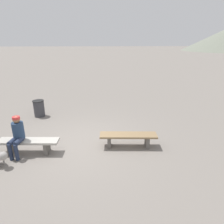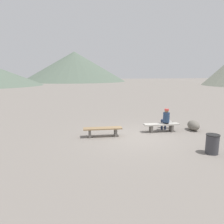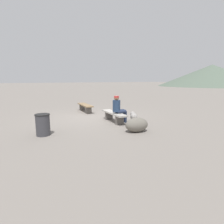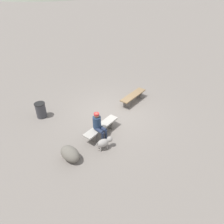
{
  "view_description": "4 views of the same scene",
  "coord_description": "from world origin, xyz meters",
  "px_view_note": "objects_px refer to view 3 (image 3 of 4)",
  "views": [
    {
      "loc": [
        -0.57,
        5.94,
        3.31
      ],
      "look_at": [
        -1.14,
        -0.79,
        0.81
      ],
      "focal_mm": 31.4,
      "sensor_mm": 36.0,
      "label": 1
    },
    {
      "loc": [
        -3.38,
        -9.08,
        3.0
      ],
      "look_at": [
        -0.68,
        2.17,
        0.83
      ],
      "focal_mm": 33.3,
      "sensor_mm": 36.0,
      "label": 2
    },
    {
      "loc": [
        8.48,
        -3.78,
        1.91
      ],
      "look_at": [
        1.5,
        0.37,
        0.46
      ],
      "focal_mm": 29.27,
      "sensor_mm": 36.0,
      "label": 3
    },
    {
      "loc": [
        6.96,
        4.49,
        5.68
      ],
      "look_at": [
        0.66,
        0.43,
        0.63
      ],
      "focal_mm": 32.52,
      "sensor_mm": 36.0,
      "label": 4
    }
  ],
  "objects_px": {
    "seated_person": "(118,107)",
    "dog": "(133,116)",
    "trash_bin": "(43,125)",
    "boulder": "(137,125)",
    "bench_left": "(85,106)",
    "bench_right": "(114,115)"
  },
  "relations": [
    {
      "from": "seated_person",
      "to": "dog",
      "type": "height_order",
      "value": "seated_person"
    },
    {
      "from": "seated_person",
      "to": "trash_bin",
      "type": "relative_size",
      "value": 1.62
    },
    {
      "from": "seated_person",
      "to": "boulder",
      "type": "relative_size",
      "value": 1.38
    },
    {
      "from": "bench_left",
      "to": "bench_right",
      "type": "distance_m",
      "value": 3.11
    },
    {
      "from": "bench_left",
      "to": "boulder",
      "type": "height_order",
      "value": "boulder"
    },
    {
      "from": "dog",
      "to": "trash_bin",
      "type": "bearing_deg",
      "value": 114.85
    },
    {
      "from": "bench_right",
      "to": "trash_bin",
      "type": "xyz_separation_m",
      "value": [
        0.5,
        -3.16,
        0.05
      ]
    },
    {
      "from": "bench_left",
      "to": "boulder",
      "type": "relative_size",
      "value": 2.12
    },
    {
      "from": "seated_person",
      "to": "dog",
      "type": "distance_m",
      "value": 0.78
    },
    {
      "from": "trash_bin",
      "to": "boulder",
      "type": "xyz_separation_m",
      "value": [
        1.3,
        3.04,
        -0.11
      ]
    },
    {
      "from": "boulder",
      "to": "dog",
      "type": "bearing_deg",
      "value": 147.59
    },
    {
      "from": "bench_right",
      "to": "seated_person",
      "type": "relative_size",
      "value": 1.53
    },
    {
      "from": "trash_bin",
      "to": "seated_person",
      "type": "bearing_deg",
      "value": 94.21
    },
    {
      "from": "dog",
      "to": "trash_bin",
      "type": "distance_m",
      "value": 3.78
    },
    {
      "from": "seated_person",
      "to": "trash_bin",
      "type": "distance_m",
      "value": 3.25
    },
    {
      "from": "bench_right",
      "to": "seated_person",
      "type": "xyz_separation_m",
      "value": [
        0.26,
        0.07,
        0.37
      ]
    },
    {
      "from": "dog",
      "to": "seated_person",
      "type": "bearing_deg",
      "value": 81.73
    },
    {
      "from": "bench_left",
      "to": "seated_person",
      "type": "distance_m",
      "value": 3.4
    },
    {
      "from": "bench_right",
      "to": "seated_person",
      "type": "height_order",
      "value": "seated_person"
    },
    {
      "from": "bench_left",
      "to": "seated_person",
      "type": "xyz_separation_m",
      "value": [
        3.37,
        0.18,
        0.37
      ]
    },
    {
      "from": "trash_bin",
      "to": "boulder",
      "type": "distance_m",
      "value": 3.31
    },
    {
      "from": "bench_right",
      "to": "trash_bin",
      "type": "bearing_deg",
      "value": -75.82
    }
  ]
}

